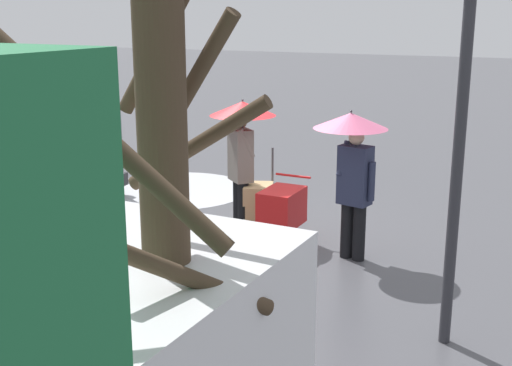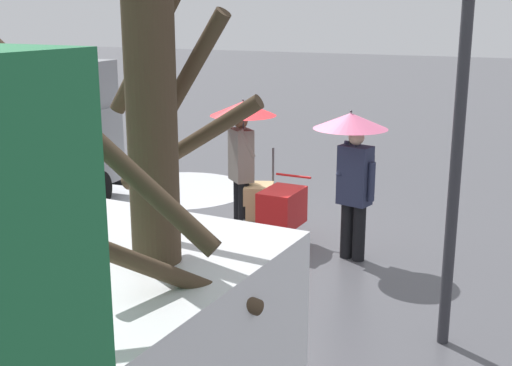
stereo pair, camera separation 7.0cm
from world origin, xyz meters
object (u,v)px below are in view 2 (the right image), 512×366
Objects in this scene: hand_dolly_boxes at (259,202)px; pedestrian_black_side at (353,152)px; pedestrian_pink_side at (242,134)px; shopping_cart_vendor at (282,210)px; street_lamp at (459,125)px; bare_tree_near at (161,305)px.

pedestrian_black_side is at bearing 161.31° from hand_dolly_boxes.
pedestrian_pink_side and pedestrian_black_side have the same top height.
pedestrian_black_side is at bearing 176.80° from shopping_cart_vendor.
pedestrian_pink_side is 1.00× the size of pedestrian_black_side.
pedestrian_pink_side is 4.48m from street_lamp.
street_lamp is (-2.78, 2.07, 1.80)m from shopping_cart_vendor.
pedestrian_pink_side is at bearing -25.10° from shopping_cart_vendor.
pedestrian_black_side is 6.30m from bare_tree_near.
hand_dolly_boxes reaches higher than shopping_cart_vendor.
bare_tree_near reaches higher than hand_dolly_boxes.
hand_dolly_boxes is 4.69m from street_lamp.
bare_tree_near is at bearing 98.42° from pedestrian_black_side.
bare_tree_near is at bearing 107.76° from shopping_cart_vendor.
bare_tree_near is at bearing 113.30° from pedestrian_pink_side.
hand_dolly_boxes is 0.61× the size of pedestrian_pink_side.
shopping_cart_vendor is at bearing -72.24° from bare_tree_near.
hand_dolly_boxes is at bearing -37.24° from street_lamp.
street_lamp is (-0.77, -4.20, 0.33)m from bare_tree_near.
bare_tree_near reaches higher than shopping_cart_vendor.
hand_dolly_boxes is 1.14m from pedestrian_pink_side.
pedestrian_pink_side reaches higher than hand_dolly_boxes.
pedestrian_pink_side is at bearing -34.19° from street_lamp.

